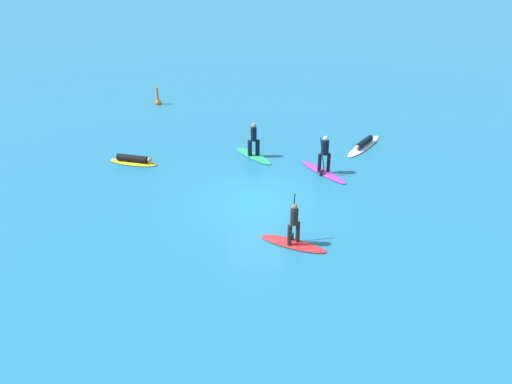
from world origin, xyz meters
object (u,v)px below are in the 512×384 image
Objects in this scene: marker_buoy at (158,101)px; surfer_on_green_board at (254,148)px; surfer_on_purple_board at (324,162)px; surfer_on_red_board at (294,234)px; surfer_on_white_board at (364,144)px; surfer_on_yellow_board at (134,160)px.

surfer_on_green_board is at bearing -55.21° from marker_buoy.
surfer_on_purple_board is at bearing -158.52° from surfer_on_green_board.
surfer_on_purple_board is at bearing -48.66° from marker_buoy.
surfer_on_purple_board is at bearing -81.95° from surfer_on_red_board.
surfer_on_purple_board reaches higher than surfer_on_red_board.
surfer_on_white_board is at bearing -118.75° from surfer_on_green_board.
surfer_on_purple_board is 3.84m from surfer_on_white_board.
surfer_on_white_board reaches higher than surfer_on_yellow_board.
surfer_on_yellow_board is 2.16× the size of marker_buoy.
surfer_on_red_board is (7.00, -7.55, 0.30)m from surfer_on_yellow_board.
surfer_on_purple_board is 2.38× the size of marker_buoy.
surfer_on_red_board is at bearing 151.02° from surfer_on_green_board.
surfer_on_green_board is 5.87m from surfer_on_white_board.
surfer_on_white_board is at bearing -32.02° from marker_buoy.
surfer_on_yellow_board is 10.30m from surfer_on_red_board.
surfer_on_white_board is (5.81, 0.79, -0.34)m from surfer_on_green_board.
marker_buoy is (0.52, 8.17, 0.04)m from surfer_on_yellow_board.
surfer_on_green_board is at bearing -54.19° from surfer_on_red_board.
surfer_on_red_board is 17.01m from marker_buoy.
surfer_on_red_board is 0.92× the size of surfer_on_white_board.
surfer_on_yellow_board is 0.94× the size of surfer_on_red_board.
surfer_on_green_board is (5.95, 0.34, 0.33)m from surfer_on_yellow_board.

